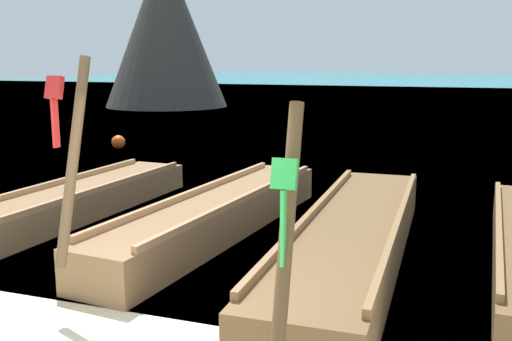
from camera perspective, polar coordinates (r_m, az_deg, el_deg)
sea_water at (r=65.54m, az=17.20°, el=7.87°), size 120.00×120.00×0.00m
longtail_boat_violet_ribbon at (r=11.13m, az=-17.83°, el=-3.10°), size 1.52×6.60×2.33m
longtail_boat_red_ribbon at (r=9.64m, az=-3.87°, el=-4.40°), size 1.66×6.78×2.90m
longtail_boat_green_ribbon at (r=8.35m, az=9.51°, el=-6.86°), size 1.40×7.31×2.53m
karst_rock at (r=36.69m, az=-9.16°, el=13.33°), size 7.86×7.38×9.51m
mooring_buoy_near at (r=19.33m, az=-13.32°, el=2.73°), size 0.44×0.44×0.44m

